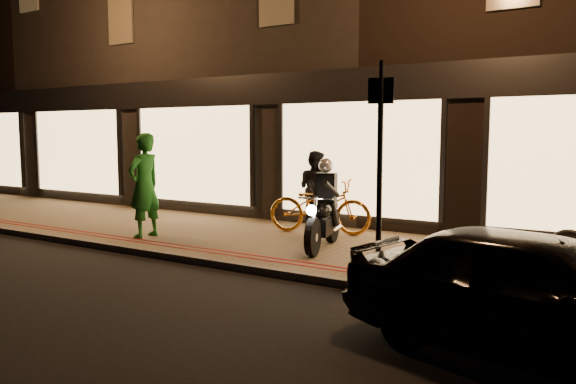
{
  "coord_description": "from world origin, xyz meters",
  "views": [
    {
      "loc": [
        5.0,
        -6.86,
        2.15
      ],
      "look_at": [
        -0.25,
        1.62,
        1.1
      ],
      "focal_mm": 35.0,
      "sensor_mm": 36.0,
      "label": 1
    }
  ],
  "objects_px": {
    "sign_post": "(380,159)",
    "bicycle_gold": "(320,206)",
    "motorcycle": "(324,214)",
    "parked_car": "(537,294)",
    "person_green": "(144,186)"
  },
  "relations": [
    {
      "from": "bicycle_gold",
      "to": "parked_car",
      "type": "xyz_separation_m",
      "value": [
        4.67,
        -4.29,
        -0.04
      ]
    },
    {
      "from": "bicycle_gold",
      "to": "person_green",
      "type": "distance_m",
      "value": 3.49
    },
    {
      "from": "person_green",
      "to": "parked_car",
      "type": "xyz_separation_m",
      "value": [
        7.36,
        -2.12,
        -0.5
      ]
    },
    {
      "from": "sign_post",
      "to": "bicycle_gold",
      "type": "xyz_separation_m",
      "value": [
        -2.4,
        2.69,
        -1.12
      ]
    },
    {
      "from": "motorcycle",
      "to": "parked_car",
      "type": "xyz_separation_m",
      "value": [
        3.89,
        -3.02,
        -0.1
      ]
    },
    {
      "from": "motorcycle",
      "to": "person_green",
      "type": "xyz_separation_m",
      "value": [
        -3.47,
        -0.9,
        0.4
      ]
    },
    {
      "from": "motorcycle",
      "to": "person_green",
      "type": "bearing_deg",
      "value": -178.49
    },
    {
      "from": "sign_post",
      "to": "person_green",
      "type": "xyz_separation_m",
      "value": [
        -5.09,
        0.53,
        -0.66
      ]
    },
    {
      "from": "motorcycle",
      "to": "person_green",
      "type": "distance_m",
      "value": 3.61
    },
    {
      "from": "bicycle_gold",
      "to": "parked_car",
      "type": "bearing_deg",
      "value": -144.59
    },
    {
      "from": "person_green",
      "to": "sign_post",
      "type": "bearing_deg",
      "value": 85.09
    },
    {
      "from": "motorcycle",
      "to": "bicycle_gold",
      "type": "distance_m",
      "value": 1.49
    },
    {
      "from": "sign_post",
      "to": "parked_car",
      "type": "bearing_deg",
      "value": -35.09
    },
    {
      "from": "motorcycle",
      "to": "sign_post",
      "type": "distance_m",
      "value": 2.4
    },
    {
      "from": "parked_car",
      "to": "bicycle_gold",
      "type": "bearing_deg",
      "value": 58.7
    }
  ]
}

